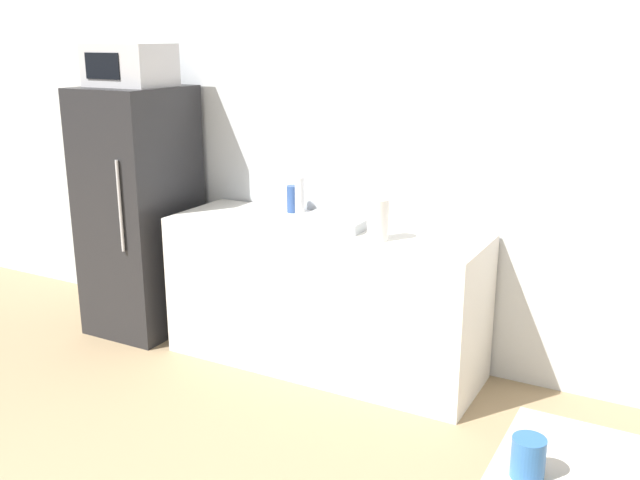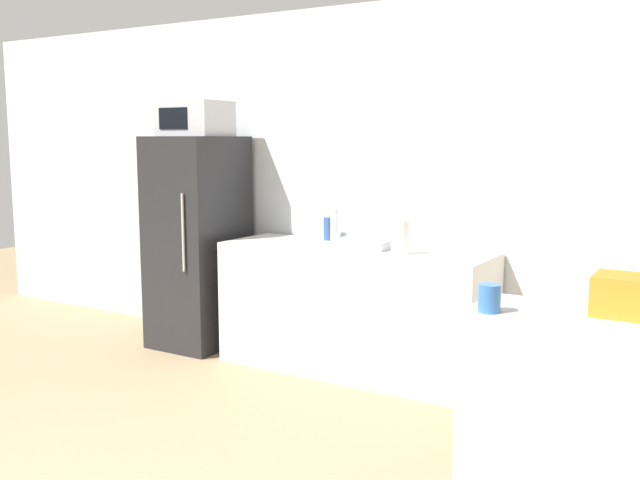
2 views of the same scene
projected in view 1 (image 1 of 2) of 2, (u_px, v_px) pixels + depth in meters
The scene contains 9 objects.
wall_back at pixel (320, 146), 4.50m from camera, with size 8.00×0.06×2.60m, color silver.
refrigerator at pixel (140, 211), 4.82m from camera, with size 0.59×0.70×1.66m.
microwave at pixel (130, 65), 4.56m from camera, with size 0.51×0.38×0.27m.
counter at pixel (323, 297), 4.33m from camera, with size 1.93×0.63×0.89m, color silver.
sink_basin at pixel (335, 222), 4.18m from camera, with size 0.39×0.26×0.06m, color #9EA3A8.
bottle_tall at pixel (300, 197), 4.41m from camera, with size 0.06×0.06×0.25m, color silver.
bottle_short at pixel (293, 199), 4.52m from camera, with size 0.08×0.08×0.17m, color #2D4C8C.
jar at pixel (528, 458), 1.39m from camera, with size 0.07×0.07×0.08m, color #336BB2.
paper_towel_roll at pixel (378, 220), 3.89m from camera, with size 0.12×0.12×0.23m, color white.
Camera 1 is at (2.15, -0.54, 1.97)m, focal length 40.00 mm.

